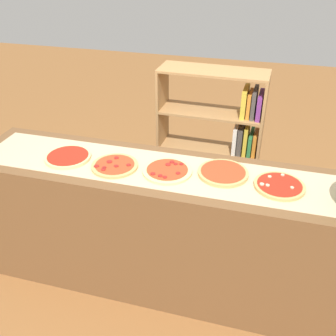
{
  "coord_description": "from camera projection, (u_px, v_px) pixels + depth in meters",
  "views": [
    {
      "loc": [
        0.53,
        -1.91,
        2.16
      ],
      "look_at": [
        0.0,
        0.0,
        0.96
      ],
      "focal_mm": 40.85,
      "sensor_mm": 36.0,
      "label": 1
    }
  ],
  "objects": [
    {
      "name": "counter",
      "position": [
        168.0,
        230.0,
        2.57
      ],
      "size": [
        2.58,
        0.58,
        0.94
      ],
      "primitive_type": "cube",
      "color": "brown",
      "rests_on": "ground_plane"
    },
    {
      "name": "bookshelf",
      "position": [
        223.0,
        154.0,
        3.15
      ],
      "size": [
        0.83,
        0.31,
        1.32
      ],
      "color": "#A87A47",
      "rests_on": "ground_plane"
    },
    {
      "name": "ground_plane",
      "position": [
        168.0,
        279.0,
        2.82
      ],
      "size": [
        12.0,
        12.0,
        0.0
      ],
      "primitive_type": "plane",
      "color": "brown"
    },
    {
      "name": "pizza_pepperoni_2",
      "position": [
        167.0,
        171.0,
        2.31
      ],
      "size": [
        0.3,
        0.3,
        0.02
      ],
      "color": "#E5C17F",
      "rests_on": "parchment_paper"
    },
    {
      "name": "parchment_paper",
      "position": [
        168.0,
        171.0,
        2.33
      ],
      "size": [
        2.43,
        0.43,
        0.0
      ],
      "primitive_type": "cube",
      "color": "tan",
      "rests_on": "counter"
    },
    {
      "name": "pizza_plain_3",
      "position": [
        223.0,
        173.0,
        2.29
      ],
      "size": [
        0.3,
        0.3,
        0.02
      ],
      "color": "tan",
      "rests_on": "parchment_paper"
    },
    {
      "name": "pizza_plain_0",
      "position": [
        68.0,
        157.0,
        2.45
      ],
      "size": [
        0.29,
        0.29,
        0.02
      ],
      "color": "#E5C17F",
      "rests_on": "parchment_paper"
    },
    {
      "name": "pizza_pepperoni_1",
      "position": [
        115.0,
        165.0,
        2.36
      ],
      "size": [
        0.29,
        0.29,
        0.02
      ],
      "color": "tan",
      "rests_on": "parchment_paper"
    },
    {
      "name": "pizza_mushroom_4",
      "position": [
        279.0,
        186.0,
        2.17
      ],
      "size": [
        0.29,
        0.29,
        0.03
      ],
      "color": "tan",
      "rests_on": "parchment_paper"
    }
  ]
}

